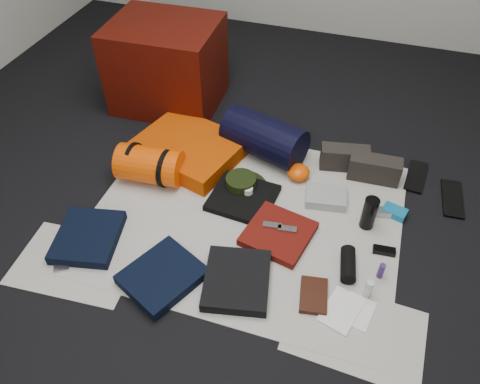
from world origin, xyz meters
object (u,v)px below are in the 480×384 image
(sleeping_pad, at_px, (189,148))
(water_bottle, at_px, (369,213))
(navy_duffel, at_px, (264,137))
(compact_camera, at_px, (382,212))
(paperback_book, at_px, (314,295))
(red_cabinet, at_px, (167,65))
(stuff_sack, at_px, (150,165))

(sleeping_pad, distance_m, water_bottle, 1.12)
(navy_duffel, bearing_deg, compact_camera, -4.02)
(sleeping_pad, xyz_separation_m, paperback_book, (0.92, -0.76, -0.04))
(water_bottle, height_order, paperback_book, water_bottle)
(red_cabinet, relative_size, water_bottle, 3.61)
(stuff_sack, distance_m, compact_camera, 1.30)
(red_cabinet, xyz_separation_m, paperback_book, (1.27, -1.27, -0.26))
(navy_duffel, distance_m, compact_camera, 0.80)
(stuff_sack, xyz_separation_m, water_bottle, (1.22, 0.02, -0.01))
(red_cabinet, height_order, water_bottle, red_cabinet)
(red_cabinet, distance_m, paperback_book, 1.82)
(water_bottle, distance_m, paperback_book, 0.55)
(sleeping_pad, bearing_deg, paperback_book, -39.41)
(paperback_book, bearing_deg, compact_camera, 59.40)
(sleeping_pad, distance_m, paperback_book, 1.19)
(stuff_sack, relative_size, compact_camera, 4.01)
(navy_duffel, bearing_deg, red_cabinet, 172.67)
(navy_duffel, bearing_deg, stuff_sack, -125.40)
(stuff_sack, distance_m, paperback_book, 1.16)
(sleeping_pad, relative_size, paperback_book, 3.12)
(water_bottle, distance_m, compact_camera, 0.15)
(sleeping_pad, xyz_separation_m, navy_duffel, (0.43, 0.15, 0.07))
(red_cabinet, distance_m, compact_camera, 1.67)
(sleeping_pad, bearing_deg, navy_duffel, 19.80)
(sleeping_pad, xyz_separation_m, stuff_sack, (-0.12, -0.26, 0.05))
(stuff_sack, bearing_deg, paperback_book, -25.42)
(sleeping_pad, height_order, compact_camera, sleeping_pad)
(red_cabinet, xyz_separation_m, compact_camera, (1.51, -0.65, -0.26))
(water_bottle, relative_size, compact_camera, 2.10)
(stuff_sack, height_order, navy_duffel, navy_duffel)
(water_bottle, bearing_deg, compact_camera, 56.40)
(water_bottle, bearing_deg, sleeping_pad, 167.50)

